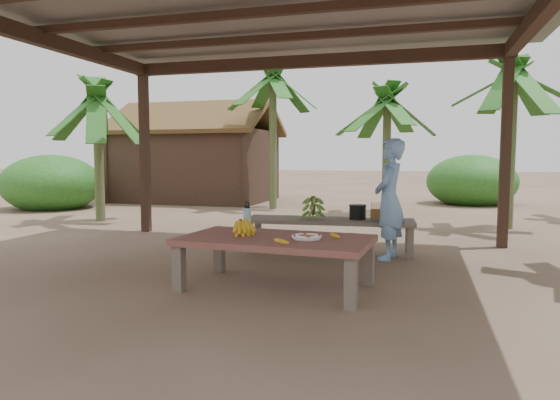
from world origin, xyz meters
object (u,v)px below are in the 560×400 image
(work_table, at_px, (276,244))
(ripe_banana_bunch, at_px, (240,226))
(plate, at_px, (307,237))
(woman, at_px, (389,199))
(cooking_pot, at_px, (358,212))
(water_flask, at_px, (247,218))
(bench, at_px, (329,223))

(work_table, bearing_deg, ripe_banana_bunch, 177.89)
(plate, relative_size, woman, 0.19)
(plate, distance_m, cooking_pot, 2.03)
(work_table, xyz_separation_m, water_flask, (-0.43, 0.38, 0.19))
(plate, relative_size, water_flask, 0.92)
(work_table, height_order, bench, work_table)
(ripe_banana_bunch, bearing_deg, plate, -5.51)
(bench, distance_m, water_flask, 1.67)
(work_table, xyz_separation_m, cooking_pot, (0.54, 1.99, 0.11))
(plate, bearing_deg, work_table, 175.38)
(work_table, xyz_separation_m, woman, (0.96, 1.72, 0.31))
(bench, bearing_deg, plate, -90.25)
(plate, height_order, woman, woman)
(work_table, distance_m, bench, 1.93)
(ripe_banana_bunch, relative_size, water_flask, 0.93)
(cooking_pot, bearing_deg, ripe_banana_bunch, -115.16)
(ripe_banana_bunch, bearing_deg, cooking_pot, 64.84)
(bench, bearing_deg, woman, -18.60)
(bench, relative_size, cooking_pot, 10.36)
(ripe_banana_bunch, xyz_separation_m, cooking_pot, (0.92, 1.95, -0.04))
(water_flask, xyz_separation_m, cooking_pot, (0.97, 1.61, -0.08))
(water_flask, bearing_deg, woman, 43.90)
(work_table, distance_m, cooking_pot, 2.07)
(cooking_pot, xyz_separation_m, woman, (0.42, -0.27, 0.21))
(work_table, xyz_separation_m, bench, (0.18, 1.92, -0.04))
(work_table, distance_m, plate, 0.32)
(work_table, distance_m, ripe_banana_bunch, 0.41)
(ripe_banana_bunch, distance_m, cooking_pot, 2.15)
(ripe_banana_bunch, bearing_deg, water_flask, 98.55)
(water_flask, bearing_deg, work_table, -41.71)
(water_flask, height_order, cooking_pot, water_flask)
(water_flask, xyz_separation_m, woman, (1.39, 1.34, 0.12))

